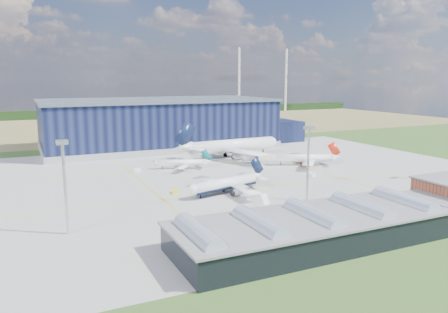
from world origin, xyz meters
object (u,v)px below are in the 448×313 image
light_mast_west (64,172)px  gse_cart_a (312,175)px  hangar (163,125)px  gse_tug_a (310,206)px  airliner_widebody (233,139)px  car_a (331,217)px  light_mast_center (308,151)px  gse_van_b (306,161)px  gse_cart_b (137,170)px  gse_tug_b (175,192)px  airstair (260,205)px  airliner_navy (225,178)px  airliner_regional (181,159)px  car_b (434,191)px  airliner_red (303,154)px

light_mast_west → gse_cart_a: 96.90m
hangar → gse_tug_a: hangar is taller
airliner_widebody → car_a: (-16.76, -93.51, -8.38)m
light_mast_center → gse_tug_a: 17.10m
light_mast_west → light_mast_center: size_ratio=1.00×
gse_van_b → gse_cart_b: 73.94m
gse_tug_b → airstair: size_ratio=0.55×
airliner_navy → airliner_regional: bearing=-104.3°
gse_van_b → airstair: size_ratio=0.89×
airliner_navy → gse_van_b: size_ratio=7.14×
car_b → airliner_widebody: bearing=36.3°
gse_cart_b → car_a: size_ratio=0.74×
gse_tug_b → airliner_navy: bearing=-5.0°
hangar → airliner_red: (38.24, -78.49, -6.60)m
gse_tug_b → light_mast_west: bearing=-124.3°
airliner_regional → gse_van_b: airliner_regional is taller
light_mast_west → airliner_red: size_ratio=0.75×
light_mast_center → car_b: size_ratio=5.78×
hangar → airliner_navy: bearing=-96.5°
airliner_widebody → gse_van_b: size_ratio=12.25×
light_mast_center → gse_tug_a: light_mast_center is taller
airliner_navy → gse_cart_b: (-17.62, 46.35, -4.66)m
airliner_widebody → gse_tug_a: airliner_widebody is taller
airliner_regional → car_b: bearing=150.6°
airliner_red → car_b: 58.25m
hangar → airliner_widebody: size_ratio=2.62×
airliner_regional → airstair: bearing=110.5°
airliner_widebody → gse_tug_b: (-45.78, -50.40, -8.41)m
airliner_regional → airstair: airliner_regional is taller
car_b → gse_van_b: bearing=23.5°
airliner_widebody → airstair: airliner_widebody is taller
hangar → light_mast_west: (-62.81, -124.80, 3.82)m
car_b → airliner_red: bearing=28.3°
airliner_regional → gse_cart_b: 18.24m
light_mast_center → car_a: 23.86m
hangar → gse_tug_b: size_ratio=52.04×
light_mast_center → gse_van_b: light_mast_center is taller
car_a → car_b: bearing=-57.8°
airliner_red → gse_van_b: 6.89m
airstair → car_a: size_ratio=1.37×
light_mast_center → airliner_red: (31.05, 46.32, -10.42)m
airliner_widebody → airstair: 84.34m
gse_cart_b → airliner_regional: bearing=-93.2°
gse_cart_b → car_a: bearing=-153.8°
airliner_navy → car_a: airliner_navy is taller
gse_tug_b → gse_cart_b: bearing=114.7°
airliner_regional → hangar: bearing=-81.1°
gse_cart_a → gse_van_b: (13.72, 22.50, 0.40)m
light_mast_west → car_b: bearing=-5.3°
airliner_navy → gse_tug_b: airliner_navy is taller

